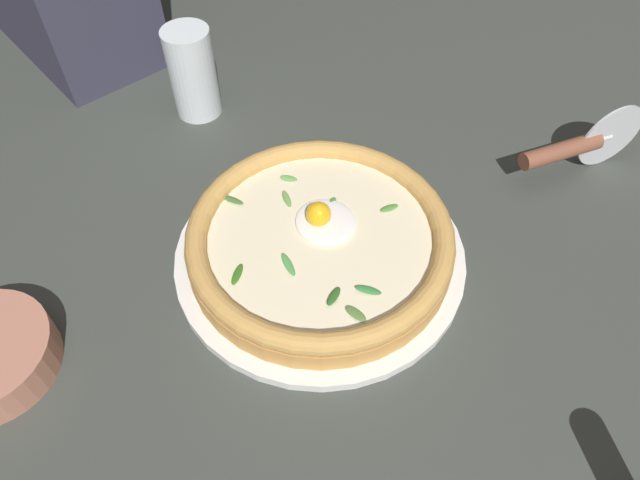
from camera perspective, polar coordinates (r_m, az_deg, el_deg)
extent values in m
cube|color=#3A3F39|center=(0.63, -0.18, -6.81)|extent=(2.40, 2.40, 0.03)
cylinder|color=white|center=(0.64, 0.00, -1.46)|extent=(0.32, 0.32, 0.01)
cylinder|color=#CF9347|center=(0.63, 0.00, -0.46)|extent=(0.29, 0.29, 0.02)
torus|color=tan|center=(0.61, 0.00, 0.59)|extent=(0.29, 0.29, 0.02)
cylinder|color=#F4E6BD|center=(0.62, 0.00, 0.35)|extent=(0.25, 0.25, 0.00)
ellipsoid|color=white|center=(0.62, 0.57, 1.84)|extent=(0.07, 0.06, 0.01)
sphere|color=yellow|center=(0.62, -0.15, 2.59)|extent=(0.03, 0.03, 0.03)
ellipsoid|color=#589D44|center=(0.67, -3.12, 6.16)|extent=(0.02, 0.02, 0.01)
ellipsoid|color=#488430|center=(0.64, 6.92, 3.19)|extent=(0.01, 0.02, 0.01)
ellipsoid|color=#32783A|center=(0.57, 4.84, -4.99)|extent=(0.02, 0.02, 0.01)
ellipsoid|color=#426F33|center=(0.65, -8.77, 4.00)|extent=(0.03, 0.02, 0.01)
ellipsoid|color=#5C8941|center=(0.65, -3.31, 4.12)|extent=(0.02, 0.01, 0.01)
ellipsoid|color=#356C1D|center=(0.59, -8.23, -3.38)|extent=(0.03, 0.03, 0.01)
ellipsoid|color=#2F6222|center=(0.56, 1.16, -5.73)|extent=(0.02, 0.03, 0.01)
ellipsoid|color=#50863F|center=(0.64, 1.15, 3.66)|extent=(0.02, 0.02, 0.01)
ellipsoid|color=#4D9B48|center=(0.59, -3.17, -2.43)|extent=(0.03, 0.01, 0.00)
ellipsoid|color=#527837|center=(0.56, 3.57, -7.31)|extent=(0.03, 0.02, 0.01)
cylinder|color=silver|center=(0.81, 26.93, 9.20)|extent=(0.02, 0.09, 0.09)
cylinder|color=silver|center=(0.80, 26.40, 9.07)|extent=(0.01, 0.02, 0.01)
cylinder|color=brown|center=(0.76, 22.85, 8.17)|extent=(0.05, 0.11, 0.02)
cylinder|color=silver|center=(0.81, -12.56, 15.92)|extent=(0.06, 0.06, 0.12)
cylinder|color=#B22A2B|center=(0.84, -12.09, 13.71)|extent=(0.06, 0.06, 0.04)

